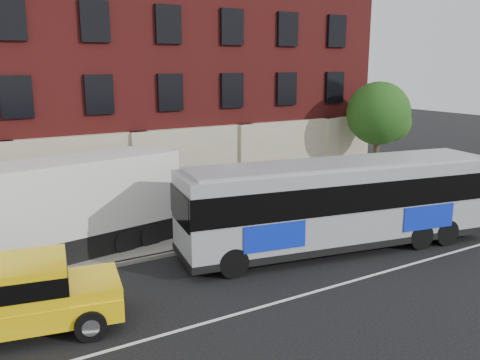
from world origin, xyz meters
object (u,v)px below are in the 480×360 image
yellow_suv (12,294)px  shipping_container (30,217)px  city_bus (340,201)px  street_tree (379,116)px

yellow_suv → shipping_container: bearing=75.2°
city_bus → yellow_suv: (-12.25, -0.56, -0.77)m
street_tree → shipping_container: 19.56m
street_tree → city_bus: 10.72m
shipping_container → street_tree: bearing=5.6°
street_tree → city_bus: bearing=-143.2°
yellow_suv → shipping_container: shipping_container is taller
street_tree → city_bus: (-8.36, -6.26, -2.43)m
city_bus → shipping_container: bearing=158.2°
city_bus → shipping_container: (-10.94, 4.37, -0.08)m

